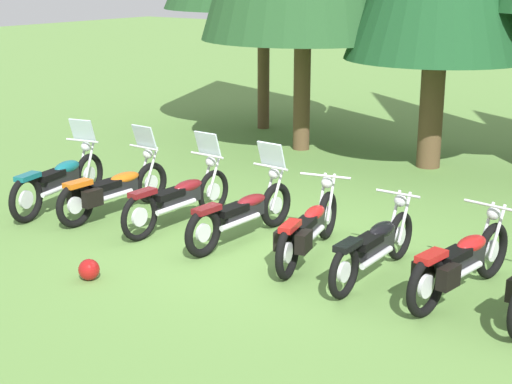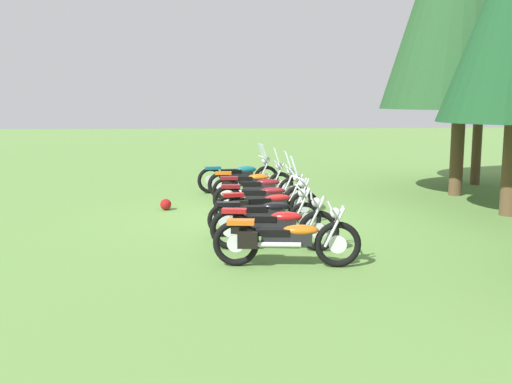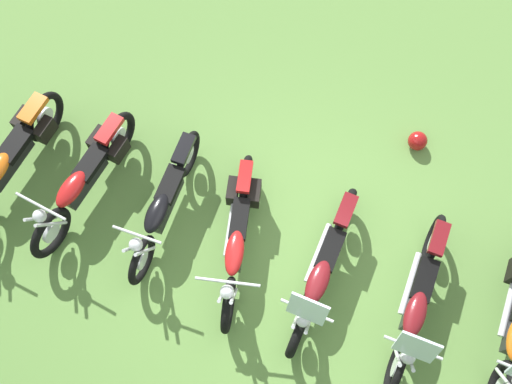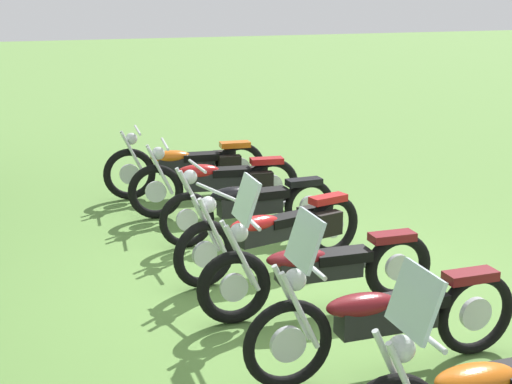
% 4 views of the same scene
% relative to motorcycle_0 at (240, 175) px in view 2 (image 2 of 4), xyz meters
% --- Properties ---
extents(ground_plane, '(80.00, 80.00, 0.00)m').
position_rel_motorcycle_0_xyz_m(ground_plane, '(3.87, 0.34, -0.49)').
color(ground_plane, '#608C42').
extents(motorcycle_0, '(0.76, 2.38, 1.38)m').
position_rel_motorcycle_0_xyz_m(motorcycle_0, '(0.00, 0.00, 0.00)').
color(motorcycle_0, black).
rests_on(motorcycle_0, ground_plane).
extents(motorcycle_1, '(0.64, 2.34, 1.36)m').
position_rel_motorcycle_0_xyz_m(motorcycle_1, '(1.00, 0.23, -0.04)').
color(motorcycle_1, black).
rests_on(motorcycle_1, ground_plane).
extents(motorcycle_2, '(0.66, 2.38, 1.37)m').
position_rel_motorcycle_0_xyz_m(motorcycle_2, '(2.22, 0.45, -0.02)').
color(motorcycle_2, black).
rests_on(motorcycle_2, ground_plane).
extents(motorcycle_3, '(0.63, 2.35, 1.36)m').
position_rel_motorcycle_0_xyz_m(motorcycle_3, '(3.42, 0.46, -0.04)').
color(motorcycle_3, black).
rests_on(motorcycle_3, ground_plane).
extents(motorcycle_4, '(0.92, 2.34, 1.01)m').
position_rel_motorcycle_0_xyz_m(motorcycle_4, '(4.58, 0.39, -0.05)').
color(motorcycle_4, black).
rests_on(motorcycle_4, ground_plane).
extents(motorcycle_5, '(0.62, 2.26, 0.99)m').
position_rel_motorcycle_0_xyz_m(motorcycle_5, '(5.63, 0.32, -0.05)').
color(motorcycle_5, black).
rests_on(motorcycle_5, ground_plane).
extents(motorcycle_6, '(0.78, 2.31, 1.02)m').
position_rel_motorcycle_0_xyz_m(motorcycle_6, '(6.75, 0.35, -0.03)').
color(motorcycle_6, black).
rests_on(motorcycle_6, ground_plane).
extents(motorcycle_7, '(0.74, 2.39, 1.03)m').
position_rel_motorcycle_0_xyz_m(motorcycle_7, '(7.82, 0.45, -0.03)').
color(motorcycle_7, black).
rests_on(motorcycle_7, ground_plane).
extents(dropped_helmet, '(0.28, 0.28, 0.28)m').
position_rel_motorcycle_0_xyz_m(dropped_helmet, '(2.71, -1.89, -0.35)').
color(dropped_helmet, maroon).
rests_on(dropped_helmet, ground_plane).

